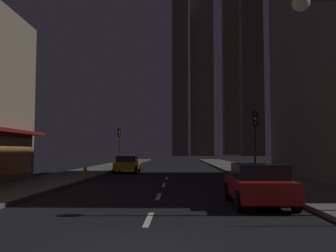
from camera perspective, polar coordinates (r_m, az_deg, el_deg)
ground_plane at (r=39.31m, az=0.43°, el=-6.63°), size 78.00×136.00×0.10m
sidewalk_right at (r=39.78m, az=10.63°, el=-6.35°), size 4.00×76.00×0.15m
sidewalk_left at (r=40.07m, az=-9.69°, el=-6.34°), size 4.00×76.00×0.15m
lane_marking_center at (r=15.79m, az=-1.43°, el=-10.69°), size 0.16×23.00×0.01m
skyscraper_distant_tall at (r=140.20m, az=1.85°, el=9.37°), size 5.80×7.35×67.54m
skyscraper_distant_mid at (r=141.96m, az=5.18°, el=8.28°), size 8.47×5.05×63.00m
skyscraper_distant_short at (r=163.51m, az=9.52°, el=9.53°), size 6.42×6.71×78.75m
skyscraper_distant_slender at (r=141.00m, az=12.60°, el=10.10°), size 7.59×6.49×70.97m
car_parked_near at (r=13.50m, az=13.60°, el=-8.63°), size 1.98×4.24×1.45m
car_parked_far at (r=32.50m, az=-6.23°, el=-5.81°), size 1.98×4.24×1.45m
fire_hydrant_far_left at (r=27.67m, az=-12.53°, el=-6.70°), size 0.42×0.30×0.65m
traffic_light_near_right at (r=23.39m, az=13.15°, el=-0.53°), size 0.32×0.48×4.20m
traffic_light_far_left at (r=40.21m, az=-7.42°, el=-1.91°), size 0.32×0.48×4.20m
street_lamp_right at (r=12.59m, az=23.19°, el=11.06°), size 1.96×0.56×6.58m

